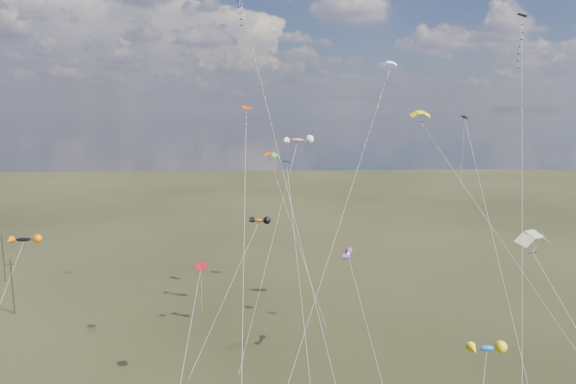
{
  "coord_description": "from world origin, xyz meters",
  "views": [
    {
      "loc": [
        -2.93,
        -40.49,
        28.41
      ],
      "look_at": [
        0.0,
        18.0,
        19.0
      ],
      "focal_mm": 32.0,
      "sensor_mm": 36.0,
      "label": 1
    }
  ],
  "objects_px": {
    "parafoil_yellow": "(421,114)",
    "novelty_black_orange": "(24,240)",
    "utility_pole_near": "(12,286)",
    "diamond_black_high": "(520,66)",
    "utility_pole_far": "(4,258)"
  },
  "relations": [
    {
      "from": "diamond_black_high",
      "to": "parafoil_yellow",
      "type": "relative_size",
      "value": 1.32
    },
    {
      "from": "diamond_black_high",
      "to": "novelty_black_orange",
      "type": "distance_m",
      "value": 57.0
    },
    {
      "from": "utility_pole_near",
      "to": "diamond_black_high",
      "type": "distance_m",
      "value": 69.81
    },
    {
      "from": "parafoil_yellow",
      "to": "novelty_black_orange",
      "type": "height_order",
      "value": "parafoil_yellow"
    },
    {
      "from": "parafoil_yellow",
      "to": "novelty_black_orange",
      "type": "xyz_separation_m",
      "value": [
        -47.61,
        -5.15,
        -14.35
      ]
    },
    {
      "from": "parafoil_yellow",
      "to": "novelty_black_orange",
      "type": "bearing_deg",
      "value": -173.82
    },
    {
      "from": "novelty_black_orange",
      "to": "diamond_black_high",
      "type": "bearing_deg",
      "value": -9.08
    },
    {
      "from": "novelty_black_orange",
      "to": "parafoil_yellow",
      "type": "bearing_deg",
      "value": 6.18
    },
    {
      "from": "utility_pole_near",
      "to": "parafoil_yellow",
      "type": "distance_m",
      "value": 60.33
    },
    {
      "from": "utility_pole_far",
      "to": "diamond_black_high",
      "type": "height_order",
      "value": "diamond_black_high"
    },
    {
      "from": "diamond_black_high",
      "to": "novelty_black_orange",
      "type": "height_order",
      "value": "diamond_black_high"
    },
    {
      "from": "utility_pole_near",
      "to": "utility_pole_far",
      "type": "distance_m",
      "value": 16.12
    },
    {
      "from": "utility_pole_near",
      "to": "parafoil_yellow",
      "type": "relative_size",
      "value": 0.28
    },
    {
      "from": "utility_pole_near",
      "to": "utility_pole_far",
      "type": "bearing_deg",
      "value": 119.74
    },
    {
      "from": "utility_pole_near",
      "to": "novelty_black_orange",
      "type": "bearing_deg",
      "value": -57.15
    }
  ]
}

